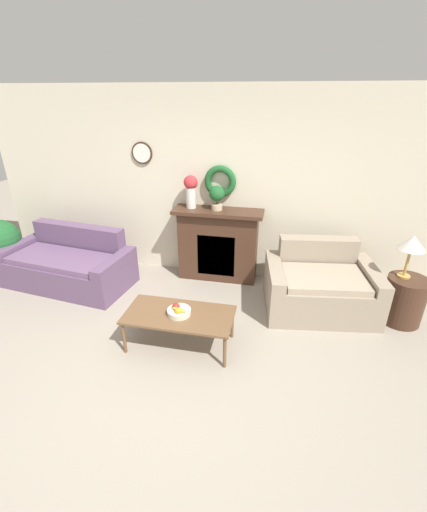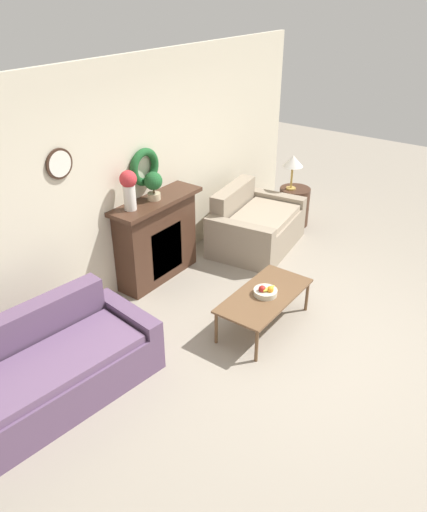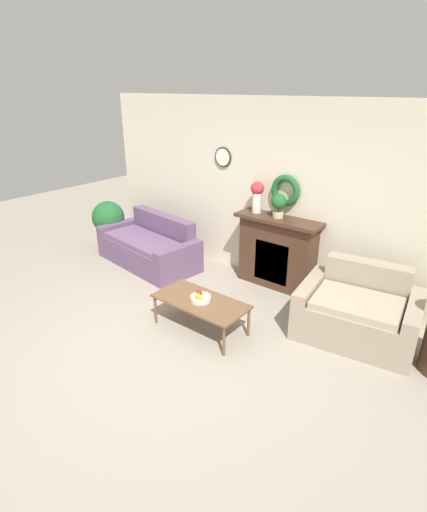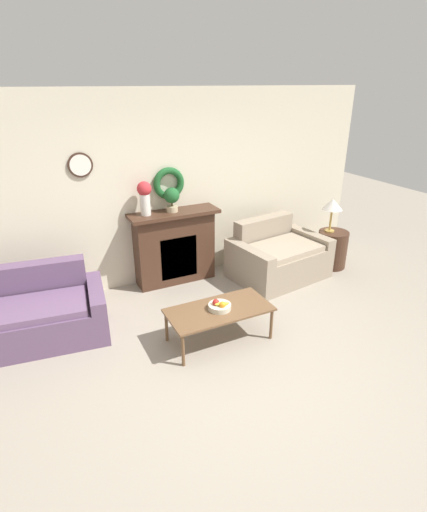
{
  "view_description": "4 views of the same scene",
  "coord_description": "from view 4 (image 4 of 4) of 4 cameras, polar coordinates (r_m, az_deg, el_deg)",
  "views": [
    {
      "loc": [
        1.0,
        -2.27,
        2.56
      ],
      "look_at": [
        0.25,
        1.36,
        0.8
      ],
      "focal_mm": 24.0,
      "sensor_mm": 36.0,
      "label": 1
    },
    {
      "loc": [
        -3.93,
        -1.53,
        3.39
      ],
      "look_at": [
        -0.17,
        1.21,
        0.79
      ],
      "focal_mm": 35.0,
      "sensor_mm": 36.0,
      "label": 2
    },
    {
      "loc": [
        2.79,
        -2.57,
        2.83
      ],
      "look_at": [
        -0.23,
        1.22,
        0.75
      ],
      "focal_mm": 28.0,
      "sensor_mm": 36.0,
      "label": 3
    },
    {
      "loc": [
        -1.77,
        -2.77,
        2.76
      ],
      "look_at": [
        0.32,
        1.42,
        0.7
      ],
      "focal_mm": 28.0,
      "sensor_mm": 36.0,
      "label": 4
    }
  ],
  "objects": [
    {
      "name": "wall_back",
      "position": [
        5.73,
        -7.78,
        9.31
      ],
      "size": [
        6.8,
        0.16,
        2.7
      ],
      "color": "beige",
      "rests_on": "ground_plane"
    },
    {
      "name": "fruit_bowl",
      "position": [
        4.49,
        0.89,
        -7.15
      ],
      "size": [
        0.26,
        0.26,
        0.12
      ],
      "color": "beige",
      "rests_on": "coffee_table"
    },
    {
      "name": "couch_left",
      "position": [
        5.09,
        -25.61,
        -7.86
      ],
      "size": [
        1.93,
        1.1,
        0.81
      ],
      "rotation": [
        0.0,
        0.0,
        -0.13
      ],
      "color": "#604766",
      "rests_on": "ground_plane"
    },
    {
      "name": "side_table_by_loveseat",
      "position": [
        6.65,
        16.56,
        0.95
      ],
      "size": [
        0.47,
        0.47,
        0.59
      ],
      "color": "#42281C",
      "rests_on": "ground_plane"
    },
    {
      "name": "vase_on_mantel_left",
      "position": [
        5.47,
        -9.81,
        8.5
      ],
      "size": [
        0.2,
        0.2,
        0.46
      ],
      "color": "silver",
      "rests_on": "fireplace"
    },
    {
      "name": "ground_plane",
      "position": [
        4.29,
        4.85,
        -16.41
      ],
      "size": [
        16.0,
        16.0,
        0.0
      ],
      "primitive_type": "plane",
      "color": "gray"
    },
    {
      "name": "loveseat_right",
      "position": [
        6.13,
        9.13,
        -0.12
      ],
      "size": [
        1.48,
        1.15,
        0.85
      ],
      "rotation": [
        0.0,
        0.0,
        0.14
      ],
      "color": "gray",
      "rests_on": "ground_plane"
    },
    {
      "name": "coffee_table",
      "position": [
        4.54,
        0.82,
        -7.93
      ],
      "size": [
        1.18,
        0.57,
        0.41
      ],
      "color": "brown",
      "rests_on": "ground_plane"
    },
    {
      "name": "fireplace",
      "position": [
        5.84,
        -5.56,
        1.35
      ],
      "size": [
        1.28,
        0.41,
        1.08
      ],
      "color": "#42281C",
      "rests_on": "ground_plane"
    },
    {
      "name": "potted_plant_on_mantel",
      "position": [
        5.58,
        -5.98,
        8.3
      ],
      "size": [
        0.22,
        0.22,
        0.34
      ],
      "color": "tan",
      "rests_on": "fireplace"
    },
    {
      "name": "table_lamp",
      "position": [
        6.41,
        16.64,
        6.94
      ],
      "size": [
        0.31,
        0.31,
        0.52
      ],
      "color": "#B28E42",
      "rests_on": "side_table_by_loveseat"
    }
  ]
}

